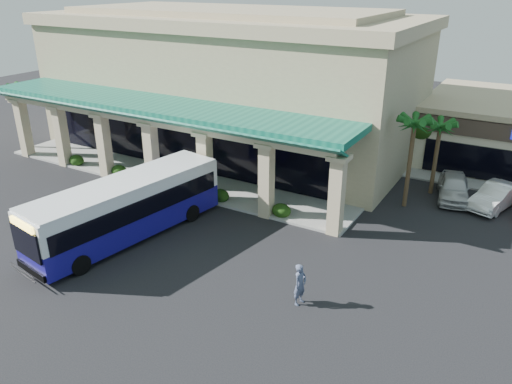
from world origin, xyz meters
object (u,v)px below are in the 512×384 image
Objects in this scene: pedestrian at (300,284)px; car_silver at (454,187)px; transit_bus at (128,209)px; car_white at (496,196)px.

car_silver is at bearing -4.08° from pedestrian.
transit_bus reaches higher than car_white.
pedestrian is at bearing -93.87° from car_white.
transit_bus is 2.55× the size of car_silver.
car_white is (17.46, 14.69, -0.93)m from transit_bus.
car_silver reaches higher than car_white.
pedestrian is 0.42× the size of car_silver.
pedestrian reaches higher than car_white.
car_white is at bearing -12.77° from pedestrian.
transit_bus is at bearing -121.50° from car_white.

